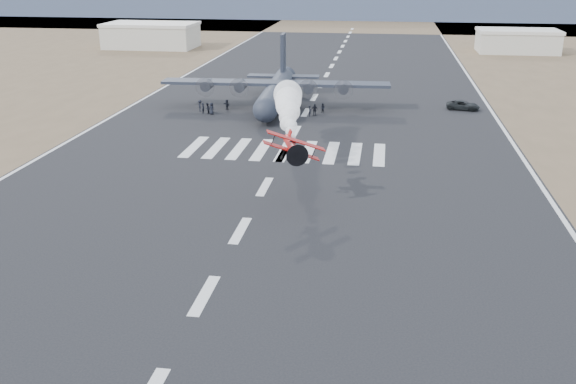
% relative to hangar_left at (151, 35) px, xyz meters
% --- Properties ---
extents(scrub_far, '(500.00, 80.00, 0.00)m').
position_rel_hangar_left_xyz_m(scrub_far, '(52.00, 85.00, -3.41)').
color(scrub_far, brown).
rests_on(scrub_far, ground).
extents(runway_markings, '(60.00, 260.00, 0.01)m').
position_rel_hangar_left_xyz_m(runway_markings, '(52.00, -85.00, -3.40)').
color(runway_markings, silver).
rests_on(runway_markings, ground).
extents(ridge_seg_d, '(150.00, 50.00, 13.00)m').
position_rel_hangar_left_xyz_m(ridge_seg_d, '(52.00, 115.00, 3.09)').
color(ridge_seg_d, '#8694AA').
rests_on(ridge_seg_d, ground).
extents(hangar_left, '(24.50, 14.50, 6.70)m').
position_rel_hangar_left_xyz_m(hangar_left, '(0.00, 0.00, 0.00)').
color(hangar_left, '#AFAB9C').
rests_on(hangar_left, ground).
extents(hangar_right, '(20.50, 12.50, 5.90)m').
position_rel_hangar_left_xyz_m(hangar_right, '(98.00, 5.00, -0.40)').
color(hangar_right, '#AFAB9C').
rests_on(hangar_right, ground).
extents(aerobatic_biplane, '(5.83, 5.62, 3.44)m').
position_rel_hangar_left_xyz_m(aerobatic_biplane, '(55.53, -112.96, 2.36)').
color(aerobatic_biplane, '#B5190C').
extents(smoke_trail, '(5.96, 23.25, 3.85)m').
position_rel_hangar_left_xyz_m(smoke_trail, '(52.10, -93.48, 2.51)').
color(smoke_trail, white).
extents(transport_aircraft, '(37.14, 30.58, 10.73)m').
position_rel_hangar_left_xyz_m(transport_aircraft, '(46.56, -68.92, -0.64)').
color(transport_aircraft, '#202730').
rests_on(transport_aircraft, ground).
extents(support_vehicle, '(5.62, 3.41, 1.46)m').
position_rel_hangar_left_xyz_m(support_vehicle, '(77.00, -67.27, -2.68)').
color(support_vehicle, black).
rests_on(support_vehicle, ground).
extents(crew_a, '(0.52, 0.62, 1.69)m').
position_rel_hangar_left_xyz_m(crew_a, '(35.96, -76.08, -2.56)').
color(crew_a, black).
rests_on(crew_a, ground).
extents(crew_b, '(0.52, 0.84, 1.73)m').
position_rel_hangar_left_xyz_m(crew_b, '(36.73, -76.34, -2.54)').
color(crew_b, black).
rests_on(crew_b, ground).
extents(crew_c, '(0.88, 1.27, 1.80)m').
position_rel_hangar_left_xyz_m(crew_c, '(35.08, -74.75, -2.51)').
color(crew_c, black).
rests_on(crew_c, ground).
extents(crew_d, '(1.22, 0.90, 1.86)m').
position_rel_hangar_left_xyz_m(crew_d, '(53.61, -75.04, -2.48)').
color(crew_d, black).
rests_on(crew_d, ground).
extents(crew_e, '(1.06, 0.86, 1.87)m').
position_rel_hangar_left_xyz_m(crew_e, '(37.46, -76.59, -2.47)').
color(crew_e, black).
rests_on(crew_e, ground).
extents(crew_f, '(1.50, 1.37, 1.66)m').
position_rel_hangar_left_xyz_m(crew_f, '(39.04, -72.98, -2.58)').
color(crew_f, black).
rests_on(crew_f, ground).
extents(crew_g, '(0.51, 0.61, 1.67)m').
position_rel_hangar_left_xyz_m(crew_g, '(52.92, -75.54, -2.57)').
color(crew_g, black).
rests_on(crew_g, ground).
extents(crew_h, '(0.90, 0.80, 1.58)m').
position_rel_hangar_left_xyz_m(crew_h, '(54.69, -73.08, -2.62)').
color(crew_h, black).
rests_on(crew_h, ground).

